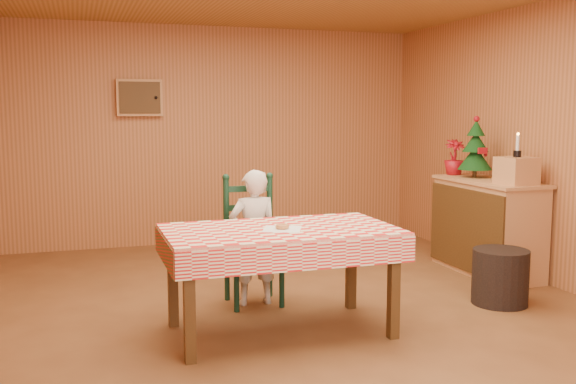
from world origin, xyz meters
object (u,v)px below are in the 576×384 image
object	(u,v)px
ladder_chair	(252,243)
seated_child	(254,237)
crate	(516,171)
shelf_unit	(487,227)
dining_table	(280,239)
storage_bin	(500,277)
christmas_tree	(475,150)

from	to	relation	value
ladder_chair	seated_child	xyz separation A→B (m)	(0.00, -0.06, 0.06)
crate	seated_child	bearing A→B (deg)	177.09
shelf_unit	crate	xyz separation A→B (m)	(0.01, -0.40, 0.59)
ladder_chair	shelf_unit	distance (m)	2.47
shelf_unit	seated_child	bearing A→B (deg)	-173.61
dining_table	ladder_chair	xyz separation A→B (m)	(-0.00, 0.79, -0.18)
dining_table	seated_child	bearing A→B (deg)	90.00
ladder_chair	seated_child	size ratio (longest dim) A/B	0.96
ladder_chair	seated_child	bearing A→B (deg)	-90.00
shelf_unit	crate	distance (m)	0.71
storage_bin	shelf_unit	bearing A→B (deg)	61.02
ladder_chair	shelf_unit	xyz separation A→B (m)	(2.46, 0.22, -0.04)
shelf_unit	christmas_tree	bearing A→B (deg)	88.02
seated_child	shelf_unit	bearing A→B (deg)	-173.61
christmas_tree	ladder_chair	bearing A→B (deg)	-169.26
dining_table	storage_bin	bearing A→B (deg)	2.52
dining_table	seated_child	xyz separation A→B (m)	(0.00, 0.73, -0.13)
shelf_unit	storage_bin	bearing A→B (deg)	-118.98
dining_table	storage_bin	xyz separation A→B (m)	(1.95, 0.09, -0.46)
seated_child	christmas_tree	xyz separation A→B (m)	(2.46, 0.52, 0.65)
dining_table	crate	xyz separation A→B (m)	(2.46, 0.60, 0.37)
dining_table	shelf_unit	world-z (taller)	shelf_unit
seated_child	storage_bin	bearing A→B (deg)	161.68
crate	storage_bin	world-z (taller)	crate
ladder_chair	storage_bin	size ratio (longest dim) A/B	2.35
ladder_chair	crate	bearing A→B (deg)	-4.23
crate	christmas_tree	distance (m)	0.67
seated_child	shelf_unit	world-z (taller)	seated_child
christmas_tree	storage_bin	xyz separation A→B (m)	(-0.52, -1.17, -0.98)
shelf_unit	christmas_tree	world-z (taller)	christmas_tree
dining_table	ladder_chair	size ratio (longest dim) A/B	1.53
dining_table	christmas_tree	xyz separation A→B (m)	(2.46, 1.25, 0.52)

